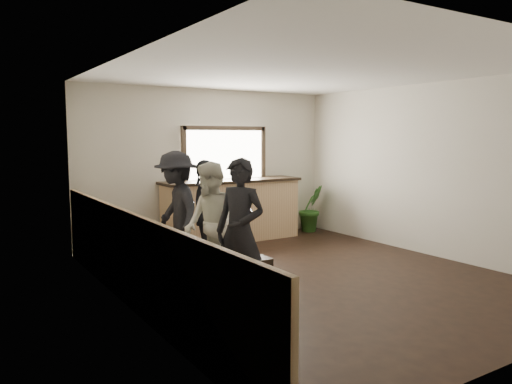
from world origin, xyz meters
TOP-DOWN VIEW (x-y plane):
  - ground at (0.00, 0.00)m, footprint 5.00×6.00m
  - room_shell at (-0.74, 0.00)m, footprint 5.01×6.01m
  - bar_counter at (0.30, 2.70)m, footprint 2.70×0.68m
  - sofa at (-1.79, 0.29)m, footprint 1.17×1.97m
  - coffee_table at (-0.99, 0.25)m, footprint 0.53×0.93m
  - cup_a at (-1.14, 0.42)m, footprint 0.13×0.13m
  - cup_b at (-0.92, 0.15)m, footprint 0.12×0.12m
  - potted_plant at (2.15, 2.65)m, footprint 0.53×0.43m
  - person_a at (-1.34, -0.39)m, footprint 0.64×0.74m
  - person_b at (-1.34, 0.35)m, footprint 0.68×0.83m
  - person_c at (-1.34, 1.42)m, footprint 0.74×1.17m
  - person_d at (-0.94, 1.29)m, footprint 0.89×0.97m

SIDE VIEW (x-z plane):
  - ground at x=0.00m, z-range -0.01..0.01m
  - coffee_table at x=-0.99m, z-range 0.00..0.41m
  - sofa at x=-1.79m, z-range 0.00..0.54m
  - cup_b at x=-0.92m, z-range 0.41..0.50m
  - cup_a at x=-1.14m, z-range 0.41..0.50m
  - potted_plant at x=2.15m, z-range 0.00..0.95m
  - bar_counter at x=0.30m, z-range -0.42..1.71m
  - person_d at x=-0.94m, z-range 0.00..1.60m
  - person_b at x=-1.34m, z-range 0.00..1.62m
  - person_a at x=-1.34m, z-range 0.00..1.70m
  - person_c at x=-1.34m, z-range 0.00..1.73m
  - room_shell at x=-0.74m, z-range 0.07..2.87m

